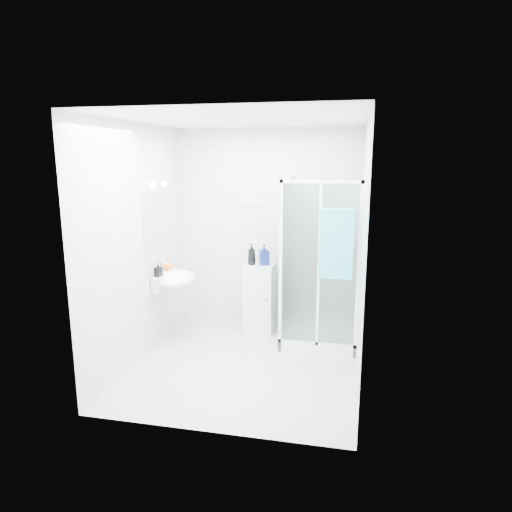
% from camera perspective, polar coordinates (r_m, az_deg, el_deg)
% --- Properties ---
extents(room, '(2.40, 2.60, 2.60)m').
position_cam_1_polar(room, '(4.75, -1.47, 0.93)').
color(room, white).
rests_on(room, ground).
extents(shower_enclosure, '(0.90, 0.95, 2.00)m').
position_cam_1_polar(shower_enclosure, '(5.61, 7.14, -6.44)').
color(shower_enclosure, white).
rests_on(shower_enclosure, ground).
extents(wall_basin, '(0.46, 0.56, 0.35)m').
position_cam_1_polar(wall_basin, '(5.58, -10.25, -2.87)').
color(wall_basin, white).
rests_on(wall_basin, ground).
extents(mirror, '(0.02, 0.60, 0.70)m').
position_cam_1_polar(mirror, '(5.53, -12.44, 4.33)').
color(mirror, white).
rests_on(mirror, room).
extents(vanity_lights, '(0.10, 0.40, 0.08)m').
position_cam_1_polar(vanity_lights, '(5.47, -12.16, 8.68)').
color(vanity_lights, silver).
rests_on(vanity_lights, room).
extents(wall_hooks, '(0.23, 0.06, 0.03)m').
position_cam_1_polar(wall_hooks, '(5.97, -1.01, 6.33)').
color(wall_hooks, silver).
rests_on(wall_hooks, room).
extents(storage_cabinet, '(0.38, 0.40, 0.90)m').
position_cam_1_polar(storage_cabinet, '(5.93, 0.49, -5.26)').
color(storage_cabinet, silver).
rests_on(storage_cabinet, ground).
extents(hand_towel, '(0.36, 0.05, 0.78)m').
position_cam_1_polar(hand_towel, '(4.98, 10.02, 1.69)').
color(hand_towel, teal).
rests_on(hand_towel, shower_enclosure).
extents(shampoo_bottle_a, '(0.12, 0.12, 0.27)m').
position_cam_1_polar(shampoo_bottle_a, '(5.75, -0.54, 0.21)').
color(shampoo_bottle_a, black).
rests_on(shampoo_bottle_a, storage_cabinet).
extents(shampoo_bottle_b, '(0.16, 0.16, 0.27)m').
position_cam_1_polar(shampoo_bottle_b, '(5.75, 1.02, 0.19)').
color(shampoo_bottle_b, '#0D1C52').
rests_on(shampoo_bottle_b, storage_cabinet).
extents(soap_dispenser_orange, '(0.12, 0.12, 0.15)m').
position_cam_1_polar(soap_dispenser_orange, '(5.73, -10.88, -1.03)').
color(soap_dispenser_orange, orange).
rests_on(soap_dispenser_orange, wall_basin).
extents(soap_dispenser_black, '(0.09, 0.10, 0.16)m').
position_cam_1_polar(soap_dispenser_black, '(5.46, -12.13, -1.70)').
color(soap_dispenser_black, black).
rests_on(soap_dispenser_black, wall_basin).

